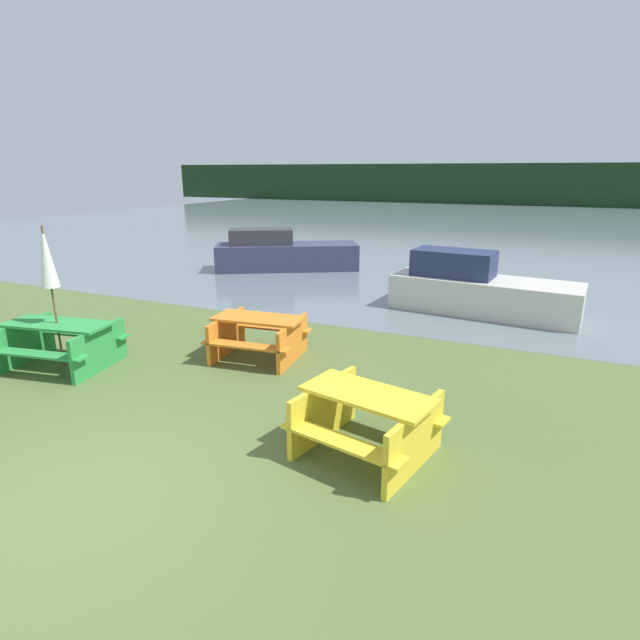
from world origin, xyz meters
The scene contains 9 objects.
ground_plane centered at (0.00, 0.00, 0.00)m, with size 60.00×60.00×0.00m, color #516633.
water centered at (0.00, 31.71, 0.00)m, with size 60.00×50.00×0.00m.
far_treeline centered at (0.00, 51.71, 2.00)m, with size 80.00×1.60×4.00m.
picnic_table_yellow centered at (2.36, 2.10, 0.47)m, with size 1.79×1.67×0.80m.
picnic_table_green centered at (-3.41, 2.59, 0.47)m, with size 2.04×1.69×0.79m.
picnic_table_orange centered at (-0.49, 4.37, 0.45)m, with size 1.74×1.55×0.77m.
umbrella_white centered at (-3.41, 2.59, 1.90)m, with size 0.29×0.29×2.43m.
boat centered at (2.70, 9.21, 0.55)m, with size 4.42×1.89×1.45m.
boat_second centered at (-4.16, 12.09, 0.55)m, with size 4.90×3.65×1.39m.
Camera 1 is at (4.05, -2.98, 3.28)m, focal length 28.00 mm.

